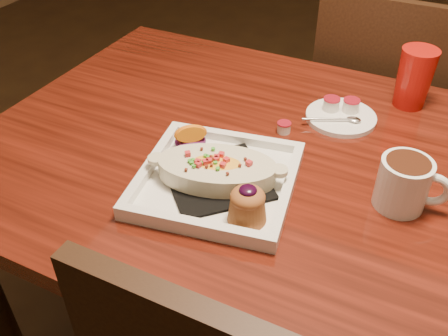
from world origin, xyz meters
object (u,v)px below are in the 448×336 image
at_px(plate, 219,176).
at_px(saucer, 340,115).
at_px(chair_far, 379,121).
at_px(table, 326,208).
at_px(red_tumbler, 414,78).
at_px(coffee_mug, 405,182).

xyz_separation_m(plate, saucer, (0.14, 0.34, -0.02)).
bearing_deg(saucer, chair_far, 84.60).
bearing_deg(saucer, table, -78.38).
bearing_deg(saucer, red_tumbler, 46.05).
relative_size(table, chair_far, 1.61).
distance_m(coffee_mug, red_tumbler, 0.37).
relative_size(plate, red_tumbler, 2.37).
xyz_separation_m(table, red_tumbler, (0.09, 0.33, 0.17)).
height_order(chair_far, plate, chair_far).
distance_m(table, coffee_mug, 0.21).
xyz_separation_m(saucer, red_tumbler, (0.13, 0.13, 0.06)).
bearing_deg(coffee_mug, saucer, 120.06).
bearing_deg(coffee_mug, chair_far, 94.73).
distance_m(table, red_tumbler, 0.38).
relative_size(table, plate, 4.53).
height_order(table, plate, plate).
height_order(plate, saucer, plate).
bearing_deg(saucer, plate, -111.99).
xyz_separation_m(chair_far, plate, (-0.18, -0.77, 0.27)).
distance_m(coffee_mug, saucer, 0.30).
xyz_separation_m(chair_far, coffee_mug, (0.14, -0.67, 0.29)).
distance_m(chair_far, saucer, 0.50).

